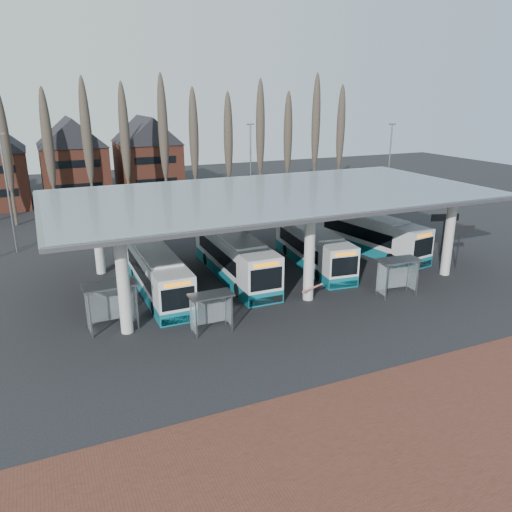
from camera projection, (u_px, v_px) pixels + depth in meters
name	position (u px, v px, depth m)	size (l,w,h in m)	color
ground	(328.00, 313.00, 31.41)	(140.00, 140.00, 0.00)	black
brick_strip	(479.00, 421.00, 20.98)	(70.00, 10.00, 0.03)	brown
station_canopy	(273.00, 201.00, 36.60)	(32.00, 16.00, 6.34)	#BCBCB7
poplar_row	(179.00, 134.00, 57.37)	(45.10, 1.10, 14.50)	#473D33
townhouse_row	(32.00, 155.00, 61.70)	(36.80, 10.30, 12.25)	brown
lamp_post_a	(8.00, 192.00, 41.90)	(0.80, 0.16, 10.17)	slate
lamp_post_b	(251.00, 169.00, 54.67)	(0.80, 0.16, 10.17)	slate
lamp_post_c	(389.00, 169.00, 54.88)	(0.80, 0.16, 10.17)	slate
bus_0	(157.00, 274.00, 34.18)	(2.38, 10.90, 3.03)	silver
bus_1	(234.00, 257.00, 37.33)	(2.80, 11.93, 3.30)	silver
bus_2	(313.00, 248.00, 39.90)	(3.50, 11.08, 3.03)	silver
bus_3	(369.00, 234.00, 43.59)	(4.22, 11.80, 3.21)	silver
shelter_0	(110.00, 296.00, 28.79)	(3.11, 1.64, 2.83)	gray
shelter_1	(210.00, 304.00, 28.60)	(2.52, 1.29, 2.33)	gray
shelter_2	(397.00, 269.00, 33.77)	(2.93, 1.67, 2.60)	gray
info_sign_0	(460.00, 233.00, 38.85)	(2.25, 0.70, 3.42)	black
info_sign_1	(445.00, 221.00, 41.97)	(2.35, 0.81, 3.59)	black
barrier	(312.00, 289.00, 33.15)	(2.02, 0.97, 1.07)	black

